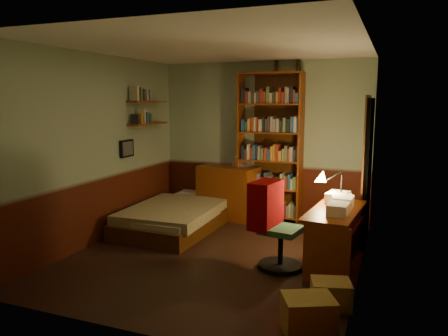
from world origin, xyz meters
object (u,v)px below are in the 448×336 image
at_px(mini_stereo, 242,162).
at_px(office_chair, 281,225).
at_px(cardboard_box_a, 308,315).
at_px(cardboard_box_b, 331,294).
at_px(dresser, 228,192).
at_px(desk, 334,237).
at_px(bed, 180,207).
at_px(desk_lamp, 342,178).
at_px(bookshelf, 270,148).

bearing_deg(mini_stereo, office_chair, -52.32).
xyz_separation_m(cardboard_box_a, cardboard_box_b, (0.11, 0.55, -0.03)).
height_order(dresser, cardboard_box_a, dresser).
bearing_deg(desk, cardboard_box_a, -84.69).
distance_m(office_chair, cardboard_box_b, 1.12).
relative_size(bed, cardboard_box_b, 5.92).
bearing_deg(bed, mini_stereo, 53.25).
bearing_deg(cardboard_box_a, dresser, 121.45).
height_order(bed, dresser, dresser).
height_order(desk, office_chair, office_chair).
bearing_deg(desk_lamp, desk, -96.91).
bearing_deg(desk, desk_lamp, 92.73).
relative_size(dresser, mini_stereo, 3.56).
bearing_deg(desk, mini_stereo, 141.32).
distance_m(desk, cardboard_box_b, 1.15).
distance_m(mini_stereo, desk_lamp, 2.19).
bearing_deg(bookshelf, office_chair, -68.92).
height_order(dresser, desk, dresser).
xyz_separation_m(bed, dresser, (0.51, 0.80, 0.12)).
bearing_deg(dresser, office_chair, -43.77).
distance_m(desk, cardboard_box_a, 1.68).
xyz_separation_m(desk_lamp, office_chair, (-0.59, -0.73, -0.48)).
distance_m(mini_stereo, cardboard_box_a, 3.86).
bearing_deg(cardboard_box_a, bed, 135.63).
bearing_deg(mini_stereo, bed, -120.54).
distance_m(dresser, cardboard_box_a, 3.78).
bearing_deg(desk_lamp, dresser, 144.77).
distance_m(cardboard_box_a, cardboard_box_b, 0.56).
bearing_deg(bookshelf, cardboard_box_a, -67.17).
bearing_deg(desk_lamp, bed, 166.83).
bearing_deg(cardboard_box_b, cardboard_box_a, -101.60).
bearing_deg(office_chair, bed, 159.30).
bearing_deg(cardboard_box_b, desk_lamp, 94.11).
bearing_deg(bookshelf, desk_lamp, -42.58).
relative_size(desk, cardboard_box_b, 3.50).
xyz_separation_m(office_chair, cardboard_box_b, (0.70, -0.78, -0.40)).
distance_m(mini_stereo, bookshelf, 0.55).
height_order(bed, cardboard_box_b, bed).
distance_m(desk, office_chair, 0.69).
xyz_separation_m(bed, cardboard_box_b, (2.59, -1.87, -0.19)).
bearing_deg(cardboard_box_a, desk_lamp, 89.86).
distance_m(dresser, desk_lamp, 2.36).
relative_size(bookshelf, cardboard_box_b, 6.56).
bearing_deg(desk_lamp, office_chair, -133.63).
bearing_deg(office_chair, cardboard_box_b, -38.85).
height_order(desk, cardboard_box_a, desk).
relative_size(bed, dresser, 2.21).
relative_size(cardboard_box_a, cardboard_box_b, 1.16).
height_order(bed, desk_lamp, desk_lamp).
bearing_deg(bookshelf, dresser, -171.30).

